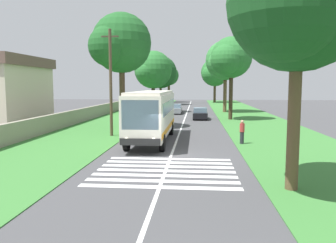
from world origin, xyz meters
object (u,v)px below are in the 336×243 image
trailing_car_0 (200,114)px  roadside_tree_left_0 (168,76)px  roadside_tree_left_1 (160,73)px  pedestrian (242,132)px  roadside_tree_right_0 (294,5)px  utility_pole (111,81)px  roadside_tree_left_3 (153,71)px  trailing_car_1 (176,109)px  roadside_tree_right_1 (225,62)px  roadside_tree_left_2 (120,45)px  roadside_tree_right_2 (230,59)px  roadside_tree_right_3 (214,73)px  coach_bus (152,113)px

trailing_car_0 → roadside_tree_left_0: 42.73m
roadside_tree_left_1 → pedestrian: roadside_tree_left_1 is taller
roadside_tree_right_0 → pedestrian: bearing=2.0°
utility_pole → pedestrian: (-3.03, -10.20, -3.59)m
roadside_tree_left_1 → pedestrian: bearing=-167.1°
roadside_tree_left_3 → roadside_tree_right_0: 40.32m
trailing_car_0 → utility_pole: utility_pole is taller
roadside_tree_left_0 → pedestrian: 60.66m
roadside_tree_left_1 → roadside_tree_left_3: size_ratio=1.10×
trailing_car_1 → roadside_tree_right_1: roadside_tree_right_1 is taller
roadside_tree_right_1 → roadside_tree_left_2: bearing=150.9°
roadside_tree_right_2 → pedestrian: bearing=177.7°
roadside_tree_right_0 → roadside_tree_right_3: (69.95, -0.54, -0.09)m
trailing_car_1 → roadside_tree_right_2: roadside_tree_right_2 is taller
roadside_tree_left_0 → roadside_tree_right_1: size_ratio=0.82×
roadside_tree_right_2 → trailing_car_1: bearing=40.0°
trailing_car_0 → roadside_tree_right_0: bearing=-173.7°
coach_bus → pedestrian: coach_bus is taller
trailing_car_1 → roadside_tree_right_1: bearing=-64.3°
trailing_car_0 → coach_bus: bearing=167.7°
utility_pole → roadside_tree_right_0: bearing=-142.4°
roadside_tree_right_3 → pedestrian: 59.57m
trailing_car_1 → roadside_tree_right_1: (3.54, -7.34, 7.13)m
roadside_tree_left_0 → roadside_tree_right_3: bearing=-91.5°
roadside_tree_left_3 → roadside_tree_right_0: (-38.94, -10.43, 0.76)m
trailing_car_0 → roadside_tree_left_0: bearing=10.2°
roadside_tree_left_3 → utility_pole: 25.27m
roadside_tree_left_2 → roadside_tree_right_0: bearing=-150.2°
roadside_tree_left_1 → roadside_tree_left_3: bearing=-177.0°
pedestrian → roadside_tree_left_2: bearing=51.5°
roadside_tree_right_1 → pedestrian: roadside_tree_right_1 is taller
roadside_tree_left_2 → roadside_tree_left_3: bearing=-1.6°
trailing_car_0 → pedestrian: (-17.85, -2.80, 0.24)m
roadside_tree_left_0 → roadside_tree_left_3: size_ratio=0.95×
trailing_car_0 → trailing_car_1: same height
roadside_tree_left_2 → trailing_car_1: bearing=-13.8°
roadside_tree_left_1 → roadside_tree_left_2: roadside_tree_left_2 is taller
coach_bus → roadside_tree_right_2: roadside_tree_right_2 is taller
roadside_tree_left_1 → roadside_tree_right_2: bearing=-159.2°
roadside_tree_right_0 → trailing_car_1: bearing=10.4°
roadside_tree_left_3 → roadside_tree_right_3: 32.90m
roadside_tree_left_3 → roadside_tree_right_2: size_ratio=0.95×
roadside_tree_right_2 → roadside_tree_left_2: bearing=128.4°
trailing_car_0 → roadside_tree_left_1: 32.24m
roadside_tree_right_0 → roadside_tree_right_3: roadside_tree_right_3 is taller
trailing_car_0 → roadside_tree_left_3: (10.38, 7.26, 5.75)m
roadside_tree_right_1 → pedestrian: 30.12m
coach_bus → roadside_tree_left_2: roadside_tree_left_2 is taller
trailing_car_0 → roadside_tree_left_1: roadside_tree_left_1 is taller
coach_bus → trailing_car_0: bearing=-12.3°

